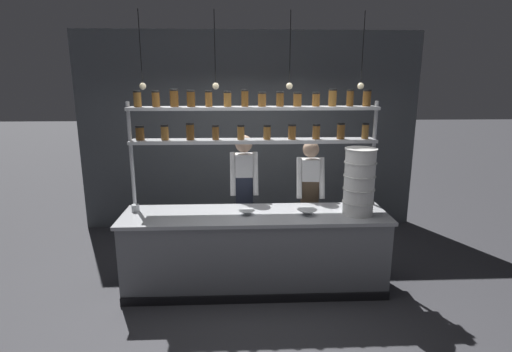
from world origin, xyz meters
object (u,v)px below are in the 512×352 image
at_px(container_stack, 359,182).
at_px(prep_bowl_near_left, 307,212).
at_px(chef_left, 244,190).
at_px(serving_cup_front, 135,208).
at_px(prep_bowl_center_front, 247,213).
at_px(chef_center, 310,194).
at_px(spice_shelf_unit, 253,126).

height_order(container_stack, prep_bowl_near_left, container_stack).
relative_size(chef_left, container_stack, 2.28).
bearing_deg(serving_cup_front, container_stack, -4.51).
distance_m(prep_bowl_near_left, prep_bowl_center_front, 0.68).
bearing_deg(prep_bowl_center_front, prep_bowl_near_left, -3.05).
xyz_separation_m(prep_bowl_near_left, serving_cup_front, (-1.97, 0.20, 0.01)).
xyz_separation_m(chef_center, prep_bowl_center_front, (-0.84, -0.68, -0.01)).
xyz_separation_m(chef_center, serving_cup_front, (-2.13, -0.51, 0.01)).
height_order(chef_left, prep_bowl_near_left, chef_left).
distance_m(chef_left, container_stack, 1.51).
bearing_deg(serving_cup_front, chef_center, 13.50).
xyz_separation_m(spice_shelf_unit, chef_center, (0.75, 0.32, -0.93)).
bearing_deg(prep_bowl_near_left, prep_bowl_center_front, 176.95).
bearing_deg(chef_center, chef_left, -178.20).
relative_size(chef_center, container_stack, 2.18).
distance_m(chef_left, prep_bowl_near_left, 1.03).
relative_size(spice_shelf_unit, chef_left, 1.69).
bearing_deg(spice_shelf_unit, chef_center, 22.97).
bearing_deg(prep_bowl_center_front, chef_center, 38.93).
bearing_deg(spice_shelf_unit, container_stack, -18.62).
xyz_separation_m(container_stack, serving_cup_front, (-2.55, 0.20, -0.34)).
height_order(spice_shelf_unit, chef_left, spice_shelf_unit).
bearing_deg(prep_bowl_center_front, container_stack, -1.63).
xyz_separation_m(chef_left, chef_center, (0.86, -0.04, -0.05)).
bearing_deg(chef_center, prep_bowl_center_front, -136.89).
distance_m(spice_shelf_unit, prep_bowl_center_front, 1.01).
xyz_separation_m(chef_left, container_stack, (1.28, -0.75, 0.30)).
bearing_deg(serving_cup_front, spice_shelf_unit, 7.99).
bearing_deg(container_stack, chef_center, 120.74).
height_order(chef_left, chef_center, chef_left).
distance_m(chef_center, prep_bowl_center_front, 1.08).
distance_m(container_stack, prep_bowl_near_left, 0.68).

